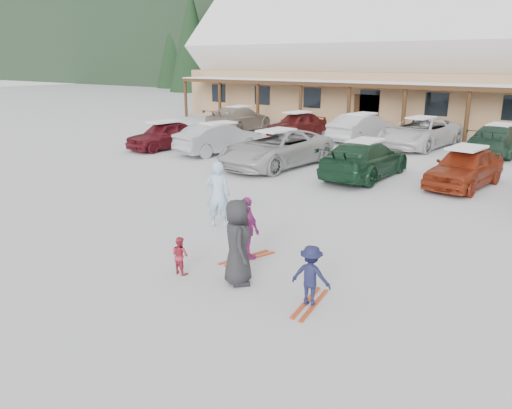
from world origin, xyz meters
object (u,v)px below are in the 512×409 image
Objects in this scene: parked_car_1 at (219,138)px; parked_car_8 at (297,124)px; parked_car_10 at (420,133)px; toddler_red at (180,255)px; child_navy at (311,276)px; parked_car_2 at (276,148)px; adult_skier at (218,194)px; day_lodge at (372,66)px; bystander_dark at (238,242)px; parked_car_4 at (465,167)px; parked_car_0 at (165,135)px; parked_car_3 at (365,159)px; parked_car_9 at (362,128)px; parked_car_7 at (239,119)px; child_magenta at (247,228)px; parked_car_11 at (499,140)px.

parked_car_1 reaches higher than parked_car_8.
toddler_red is at bearing -79.00° from parked_car_10.
parked_car_2 reaches higher than child_navy.
toddler_red is 0.18× the size of parked_car_1.
adult_skier is at bearing -83.18° from parked_car_10.
toddler_red is at bearing -72.78° from day_lodge.
bystander_dark reaches higher than parked_car_4.
adult_skier is at bearing -31.99° from parked_car_0.
parked_car_0 is 0.83× the size of parked_car_3.
bystander_dark is at bearing 114.63° from parked_car_9.
parked_car_2 is (4.02, -0.92, 0.04)m from parked_car_1.
adult_skier is 11.23m from parked_car_1.
parked_car_3 is 14.24m from parked_car_7.
parked_car_10 is at bearing 178.51° from parked_car_7.
day_lodge is 19.85× the size of child_magenta.
day_lodge is at bearing 86.54° from parked_car_0.
adult_skier reaches higher than child_magenta.
parked_car_10 is (-2.79, 18.47, -0.11)m from bystander_dark.
adult_skier is 0.37× the size of parked_car_11.
day_lodge is at bearing -40.45° from parked_car_11.
child_magenta is 0.31× the size of parked_car_9.
parked_car_3 is (-3.76, 10.31, 0.14)m from child_navy.
parked_car_7 reaches higher than parked_car_11.
parked_car_3 is at bearing 8.83° from parked_car_2.
bystander_dark is at bearing 100.32° from parked_car_3.
parked_car_4 is at bearing -168.26° from parked_car_3.
child_navy is 20.05m from parked_car_9.
parked_car_7 is (-4.22, 6.81, 0.04)m from parked_car_1.
parked_car_10 is at bearing -54.23° from day_lodge.
parked_car_11 is (14.07, 8.48, 0.03)m from parked_car_0.
day_lodge is 6.45× the size of parked_car_1.
bystander_dark reaches higher than toddler_red.
adult_skier is 0.44× the size of parked_car_0.
parked_car_11 is (0.95, 18.77, -0.16)m from bystander_dark.
parked_car_4 is at bearing -56.52° from day_lodge.
parked_car_2 is at bearing 2.86° from parked_car_0.
bystander_dark reaches higher than child_magenta.
toddler_red is at bearing -37.19° from parked_car_0.
parked_car_7 is at bearing -58.18° from child_navy.
parked_car_1 is 8.54m from parked_car_9.
parked_car_4 is 0.78× the size of parked_car_7.
parked_car_10 reaches higher than parked_car_8.
parked_car_4 is (4.10, 8.69, -0.20)m from adult_skier.
parked_car_1 is (-11.70, 10.91, 0.16)m from child_navy.
parked_car_9 is at bearing -56.22° from child_magenta.
adult_skier is at bearing -17.18° from child_magenta.
parked_car_3 is (11.04, 0.09, 0.02)m from parked_car_0.
parked_car_2 is 11.30m from parked_car_7.
parked_car_9 is 0.83× the size of parked_car_10.
parked_car_10 is at bearing -120.43° from adult_skier.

